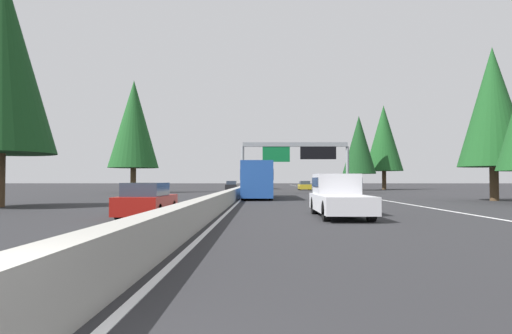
% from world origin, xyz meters
% --- Properties ---
extents(ground_plane, '(320.00, 320.00, 0.00)m').
position_xyz_m(ground_plane, '(60.00, 0.00, 0.00)').
color(ground_plane, '#262628').
extents(median_barrier, '(180.00, 0.56, 0.90)m').
position_xyz_m(median_barrier, '(80.00, 0.30, 0.45)').
color(median_barrier, '#9E9B93').
rests_on(median_barrier, ground).
extents(shoulder_stripe_right, '(160.00, 0.16, 0.01)m').
position_xyz_m(shoulder_stripe_right, '(70.00, -11.52, 0.01)').
color(shoulder_stripe_right, silver).
rests_on(shoulder_stripe_right, ground).
extents(shoulder_stripe_median, '(160.00, 0.16, 0.01)m').
position_xyz_m(shoulder_stripe_median, '(70.00, -0.25, 0.01)').
color(shoulder_stripe_median, silver).
rests_on(shoulder_stripe_median, ground).
extents(sign_gantry_overhead, '(0.50, 12.68, 6.03)m').
position_xyz_m(sign_gantry_overhead, '(48.73, -6.04, 4.80)').
color(sign_gantry_overhead, gray).
rests_on(sign_gantry_overhead, ground).
extents(pickup_mid_center, '(5.60, 2.00, 1.86)m').
position_xyz_m(pickup_mid_center, '(16.42, -5.27, 0.91)').
color(pickup_mid_center, silver).
rests_on(pickup_mid_center, ground).
extents(bus_far_right, '(11.50, 2.55, 3.10)m').
position_xyz_m(bus_far_right, '(35.98, -1.56, 1.72)').
color(bus_far_right, '#1E4793').
rests_on(bus_far_right, ground).
extents(sedan_distant_b, '(4.40, 1.80, 1.47)m').
position_xyz_m(sedan_distant_b, '(67.58, -8.82, 0.68)').
color(sedan_distant_b, '#AD931E').
rests_on(sedan_distant_b, ground).
extents(minivan_mid_left, '(5.00, 1.95, 1.69)m').
position_xyz_m(minivan_mid_left, '(93.55, -1.83, 0.95)').
color(minivan_mid_left, white).
rests_on(minivan_mid_left, ground).
extents(box_truck_near_center, '(8.50, 2.40, 2.95)m').
position_xyz_m(box_truck_near_center, '(76.52, -1.65, 1.61)').
color(box_truck_near_center, white).
rests_on(box_truck_near_center, ground).
extents(oncoming_near, '(4.40, 1.80, 1.47)m').
position_xyz_m(oncoming_near, '(16.23, 3.04, 0.68)').
color(oncoming_near, maroon).
rests_on(oncoming_near, ground).
extents(oncoming_far, '(4.40, 1.80, 1.47)m').
position_xyz_m(oncoming_far, '(66.24, 2.77, 0.68)').
color(oncoming_far, black).
rests_on(oncoming_far, ground).
extents(conifer_right_near, '(5.24, 5.24, 11.92)m').
position_xyz_m(conifer_right_near, '(31.16, -19.80, 7.24)').
color(conifer_right_near, '#4C3823').
rests_on(conifer_right_near, ground).
extents(conifer_right_mid, '(5.20, 5.20, 11.82)m').
position_xyz_m(conifer_right_mid, '(66.69, -17.39, 7.19)').
color(conifer_right_mid, '#4C3823').
rests_on(conifer_right_mid, ground).
extents(conifer_right_far, '(6.32, 6.32, 14.35)m').
position_xyz_m(conifer_right_far, '(71.74, -22.71, 8.73)').
color(conifer_right_far, '#4C3823').
rests_on(conifer_right_far, ground).
extents(conifer_left_foreground, '(6.31, 6.31, 14.35)m').
position_xyz_m(conifer_left_foreground, '(22.75, 13.49, 8.73)').
color(conifer_left_foreground, '#4C3823').
rests_on(conifer_left_foreground, ground).
extents(conifer_left_near, '(6.30, 6.30, 14.32)m').
position_xyz_m(conifer_left_near, '(52.52, 14.34, 8.71)').
color(conifer_left_near, '#4C3823').
rests_on(conifer_left_near, ground).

